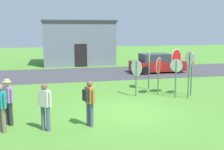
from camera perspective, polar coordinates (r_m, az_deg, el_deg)
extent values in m
plane|color=#518E33|center=(11.74, 3.69, -7.81)|extent=(80.00, 80.00, 0.00)
cube|color=#424247|center=(21.37, -3.82, 0.32)|extent=(60.00, 6.40, 0.01)
cube|color=slate|center=(27.31, -7.12, 6.64)|extent=(6.64, 4.85, 4.04)
cube|color=#383333|center=(27.27, -7.22, 11.09)|extent=(6.84, 5.05, 0.20)
cube|color=black|center=(24.96, -6.54, 4.10)|extent=(1.10, 0.08, 2.10)
cube|color=maroon|center=(22.20, 9.50, 1.94)|extent=(4.35, 1.93, 0.76)
cube|color=#2D333D|center=(22.02, 8.95, 3.68)|extent=(2.28, 1.60, 0.60)
cylinder|color=black|center=(23.59, 11.58, 1.83)|extent=(0.65, 0.24, 0.64)
cylinder|color=black|center=(22.00, 13.60, 1.18)|extent=(0.65, 0.24, 0.64)
cylinder|color=black|center=(22.57, 5.46, 1.63)|extent=(0.65, 0.24, 0.64)
cylinder|color=black|center=(20.90, 7.11, 0.93)|extent=(0.65, 0.24, 0.64)
cylinder|color=#51664C|center=(14.72, 9.74, -0.37)|extent=(0.14, 0.14, 1.95)
cylinder|color=white|center=(14.62, 9.81, 2.03)|extent=(0.59, 0.65, 0.84)
cylinder|color=red|center=(14.61, 9.85, 2.03)|extent=(0.55, 0.61, 0.78)
cylinder|color=#51664C|center=(14.24, 13.23, -0.85)|extent=(0.10, 0.10, 1.95)
cylinder|color=white|center=(14.13, 13.35, 1.93)|extent=(0.44, 0.51, 0.66)
cylinder|color=red|center=(14.14, 13.36, 1.93)|extent=(0.41, 0.47, 0.61)
cylinder|color=#51664C|center=(14.88, 16.37, 0.01)|extent=(0.10, 0.10, 2.22)
cylinder|color=white|center=(14.76, 16.52, 3.17)|extent=(0.53, 0.47, 0.69)
cylinder|color=red|center=(14.76, 16.56, 3.16)|extent=(0.49, 0.44, 0.64)
cylinder|color=#51664C|center=(14.94, 13.26, 0.50)|extent=(0.13, 0.15, 2.38)
cylinder|color=white|center=(14.83, 13.39, 3.62)|extent=(0.78, 0.50, 0.90)
cylinder|color=red|center=(14.82, 13.42, 3.62)|extent=(0.72, 0.47, 0.83)
cylinder|color=#51664C|center=(14.23, 5.09, -0.78)|extent=(0.09, 0.09, 1.87)
cylinder|color=white|center=(14.13, 5.13, 1.52)|extent=(0.32, 0.81, 0.87)
cylinder|color=red|center=(14.14, 5.16, 1.52)|extent=(0.30, 0.75, 0.80)
cylinder|color=#51664C|center=(15.88, 7.78, 0.96)|extent=(0.09, 0.09, 2.23)
cylinder|color=white|center=(15.78, 7.85, 3.67)|extent=(0.35, 0.80, 0.87)
cylinder|color=red|center=(15.78, 7.81, 3.67)|extent=(0.32, 0.74, 0.80)
cylinder|color=#51664C|center=(14.27, 15.82, -0.13)|extent=(0.09, 0.09, 2.34)
cylinder|color=white|center=(14.15, 16.00, 3.52)|extent=(0.25, 0.57, 0.62)
cylinder|color=red|center=(14.15, 16.02, 3.52)|extent=(0.23, 0.53, 0.57)
cylinder|color=#2D2D33|center=(10.90, -21.15, -7.47)|extent=(0.14, 0.14, 0.88)
cylinder|color=#2D2D33|center=(10.73, -20.48, -7.71)|extent=(0.14, 0.14, 0.88)
cube|color=#9E7AB2|center=(10.62, -21.06, -3.83)|extent=(0.41, 0.41, 0.58)
cylinder|color=#9E7AB2|center=(10.82, -21.78, -3.74)|extent=(0.09, 0.09, 0.52)
cylinder|color=#9E7AB2|center=(10.43, -20.31, -4.14)|extent=(0.09, 0.09, 0.52)
sphere|color=tan|center=(10.54, -21.20, -1.64)|extent=(0.21, 0.21, 0.21)
cylinder|color=beige|center=(10.53, -21.22, -1.33)|extent=(0.31, 0.31, 0.02)
cylinder|color=beige|center=(10.52, -21.24, -1.06)|extent=(0.19, 0.19, 0.09)
cylinder|color=#4C5670|center=(9.96, -14.26, -8.74)|extent=(0.14, 0.14, 0.88)
cylinder|color=#4C5670|center=(9.82, -13.27, -8.96)|extent=(0.14, 0.14, 0.88)
cube|color=beige|center=(9.68, -13.95, -4.76)|extent=(0.42, 0.40, 0.58)
cylinder|color=beige|center=(9.84, -15.02, -4.69)|extent=(0.09, 0.09, 0.52)
cylinder|color=beige|center=(9.54, -12.84, -5.06)|extent=(0.09, 0.09, 0.52)
sphere|color=brown|center=(9.59, -14.05, -2.36)|extent=(0.21, 0.21, 0.21)
cylinder|color=#7A6B56|center=(10.29, -22.45, -8.59)|extent=(0.14, 0.14, 0.88)
cylinder|color=#7A6B56|center=(10.11, -21.78, -8.87)|extent=(0.14, 0.14, 0.88)
cube|color=teal|center=(10.00, -22.39, -4.76)|extent=(0.40, 0.41, 0.58)
cylinder|color=teal|center=(9.81, -21.63, -5.11)|extent=(0.09, 0.09, 0.52)
sphere|color=#9E7051|center=(9.91, -22.55, -2.43)|extent=(0.21, 0.21, 0.21)
cylinder|color=#4C5670|center=(10.16, -5.00, -8.08)|extent=(0.14, 0.14, 0.88)
cylinder|color=#4C5670|center=(9.99, -4.29, -8.40)|extent=(0.14, 0.14, 0.88)
cube|color=#B27533|center=(9.87, -4.71, -4.21)|extent=(0.35, 0.42, 0.58)
cylinder|color=#B27533|center=(10.07, -5.46, -4.05)|extent=(0.09, 0.09, 0.52)
cylinder|color=#B27533|center=(9.68, -3.92, -4.60)|extent=(0.09, 0.09, 0.52)
sphere|color=brown|center=(9.78, -4.74, -1.85)|extent=(0.21, 0.21, 0.21)
cube|color=#232328|center=(9.77, -5.54, -4.24)|extent=(0.24, 0.30, 0.40)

